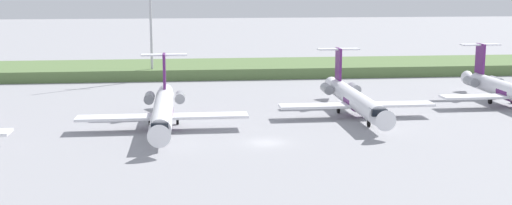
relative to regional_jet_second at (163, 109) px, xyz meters
name	(u,v)px	position (x,y,z in m)	size (l,w,h in m)	color
ground_plane	(244,100)	(12.85, 19.93, -2.54)	(500.00, 500.00, 0.00)	#939399
grass_berm	(230,68)	(12.85, 52.34, -1.43)	(320.00, 20.00, 2.21)	#597542
regional_jet_second	(163,109)	(0.00, 0.00, 0.00)	(22.81, 31.00, 9.00)	white
regional_jet_third	(354,99)	(27.97, 5.34, 0.00)	(22.81, 31.00, 9.00)	white
regional_jet_fourth	(507,90)	(54.31, 10.17, 0.00)	(22.81, 31.00, 9.00)	white
antenna_mast	(151,29)	(-3.46, 44.91, 7.78)	(4.40, 0.50, 24.94)	#B2B2B7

